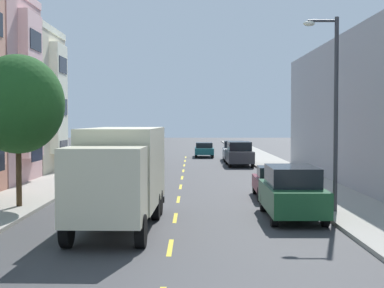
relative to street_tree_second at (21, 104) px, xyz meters
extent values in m
plane|color=#38383A|center=(6.40, 15.96, -4.27)|extent=(160.00, 160.00, 0.00)
cube|color=#A39E93|center=(-0.70, 13.96, -4.20)|extent=(3.20, 120.00, 0.14)
cube|color=#A39E93|center=(13.50, 13.96, -4.20)|extent=(3.20, 120.00, 0.14)
cube|color=yellow|center=(6.40, -7.04, -4.26)|extent=(0.14, 2.20, 0.01)
cube|color=yellow|center=(6.40, -2.04, -4.26)|extent=(0.14, 2.20, 0.01)
cube|color=yellow|center=(6.40, 2.96, -4.26)|extent=(0.14, 2.20, 0.01)
cube|color=yellow|center=(6.40, 7.96, -4.26)|extent=(0.14, 2.20, 0.01)
cube|color=yellow|center=(6.40, 12.96, -4.26)|extent=(0.14, 2.20, 0.01)
cube|color=yellow|center=(6.40, 17.96, -4.26)|extent=(0.14, 2.20, 0.01)
cube|color=yellow|center=(6.40, 22.96, -4.26)|extent=(0.14, 2.20, 0.01)
cube|color=yellow|center=(6.40, 27.96, -4.26)|extent=(0.14, 2.20, 0.01)
cube|color=yellow|center=(6.40, 32.96, -4.26)|extent=(0.14, 2.20, 0.01)
cube|color=#FECACA|center=(-2.02, 9.26, 1.33)|extent=(0.55, 2.99, 8.08)
cube|color=#1E232D|center=(-1.73, 9.26, -2.40)|extent=(0.04, 2.27, 1.10)
cube|color=#1E232D|center=(-1.73, 9.26, 0.70)|extent=(0.04, 2.27, 1.10)
cube|color=#1E232D|center=(-1.73, 9.26, 3.81)|extent=(0.04, 2.27, 1.10)
cube|color=white|center=(-2.55, 16.10, 5.38)|extent=(0.60, 6.64, 0.44)
cube|color=white|center=(-2.02, 16.10, 0.82)|extent=(0.55, 2.99, 7.35)
cube|color=#1E232D|center=(-1.73, 16.10, -2.57)|extent=(0.04, 2.27, 1.10)
cube|color=#1E232D|center=(-1.73, 16.10, 0.26)|extent=(0.04, 2.27, 1.10)
cube|color=#1E232D|center=(-1.73, 16.10, 3.08)|extent=(0.04, 2.27, 1.10)
cylinder|color=#47331E|center=(0.00, 0.00, -2.81)|extent=(0.23, 0.23, 2.63)
ellipsoid|color=#1E4C1E|center=(0.00, 0.00, 0.01)|extent=(3.73, 3.73, 4.00)
cylinder|color=#38383D|center=(12.50, -1.34, -0.43)|extent=(0.16, 0.16, 7.39)
cylinder|color=#38383D|center=(11.95, -1.34, 3.11)|extent=(1.10, 0.10, 0.10)
ellipsoid|color=silver|center=(11.45, -1.34, 3.01)|extent=(0.44, 0.28, 0.20)
cube|color=beige|center=(4.63, -3.00, -2.26)|extent=(2.56, 5.80, 2.69)
cube|color=beige|center=(4.51, -7.02, -2.51)|extent=(2.36, 1.97, 2.20)
cube|color=black|center=(4.49, -7.92, -2.02)|extent=(2.02, 0.14, 0.97)
cube|color=black|center=(4.71, -0.22, -3.83)|extent=(2.40, 0.23, 0.24)
cylinder|color=black|center=(3.45, -7.04, -3.79)|extent=(0.31, 0.97, 0.96)
cylinder|color=black|center=(5.57, -7.10, -3.79)|extent=(0.31, 0.97, 0.96)
cylinder|color=black|center=(3.62, -1.31, -3.79)|extent=(0.31, 0.97, 0.96)
cylinder|color=black|center=(5.74, -1.37, -3.79)|extent=(0.31, 0.97, 0.96)
cylinder|color=black|center=(3.59, -2.40, -3.79)|extent=(0.31, 0.97, 0.96)
cylinder|color=black|center=(5.71, -2.47, -3.79)|extent=(0.31, 0.97, 0.96)
cube|color=black|center=(2.19, 14.02, -3.63)|extent=(1.92, 4.74, 0.62)
cube|color=black|center=(2.19, 14.39, -3.04)|extent=(1.66, 2.85, 0.55)
cylinder|color=black|center=(1.35, 12.44, -3.94)|extent=(0.23, 0.66, 0.66)
cylinder|color=black|center=(2.95, 12.40, -3.94)|extent=(0.23, 0.66, 0.66)
cylinder|color=black|center=(1.42, 15.63, -3.94)|extent=(0.23, 0.66, 0.66)
cylinder|color=black|center=(3.02, 15.60, -3.94)|extent=(0.23, 0.66, 0.66)
cube|color=#194C28|center=(10.70, -2.19, -3.49)|extent=(2.00, 4.82, 0.90)
cube|color=black|center=(10.70, -2.19, -2.69)|extent=(1.74, 2.80, 0.70)
cylinder|color=black|center=(11.58, -0.57, -3.94)|extent=(0.23, 0.66, 0.66)
cylinder|color=black|center=(9.85, -0.55, -3.94)|extent=(0.23, 0.66, 0.66)
cylinder|color=black|center=(11.55, -3.83, -3.94)|extent=(0.23, 0.66, 0.66)
cylinder|color=black|center=(9.82, -3.82, -3.94)|extent=(0.23, 0.66, 0.66)
cube|color=#AD1E1E|center=(2.00, 25.60, -3.63)|extent=(1.84, 4.71, 0.62)
cube|color=black|center=(2.00, 25.98, -3.04)|extent=(1.61, 2.83, 0.55)
cylinder|color=black|center=(1.21, 24.00, -3.94)|extent=(0.22, 0.66, 0.66)
cylinder|color=black|center=(2.81, 24.01, -3.94)|extent=(0.22, 0.66, 0.66)
cylinder|color=black|center=(1.20, 27.20, -3.94)|extent=(0.22, 0.66, 0.66)
cylinder|color=black|center=(2.80, 27.20, -3.94)|extent=(0.22, 0.66, 0.66)
cube|color=#333338|center=(10.74, 22.15, -3.49)|extent=(1.98, 4.81, 0.90)
cube|color=black|center=(10.74, 22.15, -2.69)|extent=(1.73, 2.79, 0.70)
cylinder|color=black|center=(11.60, 23.79, -3.94)|extent=(0.22, 0.66, 0.66)
cylinder|color=black|center=(9.87, 23.78, -3.94)|extent=(0.22, 0.66, 0.66)
cylinder|color=black|center=(11.62, 20.53, -3.94)|extent=(0.22, 0.66, 0.66)
cylinder|color=black|center=(9.89, 20.52, -3.94)|extent=(0.22, 0.66, 0.66)
cube|color=#B2B5BA|center=(10.80, 27.99, -3.54)|extent=(2.15, 5.36, 0.80)
cube|color=black|center=(10.83, 29.16, -2.84)|extent=(1.80, 1.64, 0.60)
cylinder|color=black|center=(11.74, 29.77, -3.94)|extent=(0.24, 0.67, 0.66)
cylinder|color=black|center=(9.96, 29.82, -3.94)|extent=(0.24, 0.67, 0.66)
cylinder|color=black|center=(11.63, 26.16, -3.94)|extent=(0.24, 0.67, 0.66)
cylinder|color=black|center=(9.85, 26.21, -3.94)|extent=(0.24, 0.67, 0.66)
cube|color=#7A9EC6|center=(2.01, 6.32, -3.63)|extent=(1.84, 4.04, 0.62)
cube|color=black|center=(2.03, 6.80, -3.04)|extent=(1.57, 1.72, 0.55)
cylinder|color=black|center=(1.22, 4.98, -3.94)|extent=(0.24, 0.67, 0.66)
cylinder|color=black|center=(2.74, 4.95, -3.94)|extent=(0.24, 0.67, 0.66)
cylinder|color=black|center=(1.29, 7.70, -3.94)|extent=(0.24, 0.67, 0.66)
cylinder|color=black|center=(2.81, 7.67, -3.94)|extent=(0.24, 0.67, 0.66)
cube|color=navy|center=(1.99, 19.87, -3.49)|extent=(2.02, 4.83, 0.90)
cube|color=black|center=(1.99, 19.87, -2.69)|extent=(1.76, 2.81, 0.70)
cylinder|color=black|center=(1.15, 18.22, -3.94)|extent=(0.23, 0.66, 0.66)
cylinder|color=black|center=(2.88, 18.25, -3.94)|extent=(0.23, 0.66, 0.66)
cylinder|color=black|center=(1.10, 21.48, -3.94)|extent=(0.23, 0.66, 0.66)
cylinder|color=black|center=(2.83, 21.51, -3.94)|extent=(0.23, 0.66, 0.66)
cube|color=maroon|center=(10.84, 3.50, -3.63)|extent=(1.85, 4.05, 0.62)
cube|color=black|center=(10.83, 3.02, -3.04)|extent=(1.58, 1.72, 0.55)
cylinder|color=black|center=(11.63, 4.83, -3.94)|extent=(0.24, 0.67, 0.66)
cylinder|color=black|center=(10.12, 4.88, -3.94)|extent=(0.24, 0.67, 0.66)
cylinder|color=black|center=(11.56, 2.12, -3.94)|extent=(0.24, 0.67, 0.66)
cylinder|color=black|center=(10.04, 2.16, -3.94)|extent=(0.24, 0.67, 0.66)
cube|color=#195B60|center=(8.20, 33.26, -3.64)|extent=(1.80, 4.50, 0.60)
cube|color=black|center=(8.20, 33.04, -3.09)|extent=(1.58, 2.16, 0.50)
cylinder|color=black|center=(8.99, 34.79, -3.94)|extent=(0.22, 0.66, 0.66)
cylinder|color=black|center=(7.41, 34.79, -3.94)|extent=(0.22, 0.66, 0.66)
cylinder|color=black|center=(8.99, 31.73, -3.94)|extent=(0.22, 0.66, 0.66)
cylinder|color=black|center=(7.41, 31.73, -3.94)|extent=(0.22, 0.66, 0.66)
camera|label=1|loc=(7.02, -23.39, -0.64)|focal=54.24mm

